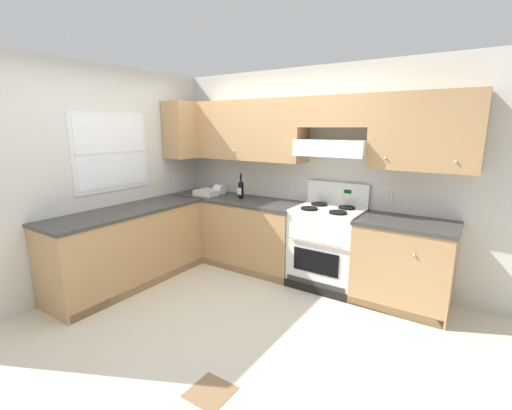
# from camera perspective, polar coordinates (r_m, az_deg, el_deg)

# --- Properties ---
(ground_plane) EXTENTS (7.04, 7.04, 0.00)m
(ground_plane) POSITION_cam_1_polar(r_m,az_deg,el_deg) (3.78, -7.53, -16.78)
(ground_plane) COLOR beige
(floor_accent_tile) EXTENTS (0.30, 0.30, 0.01)m
(floor_accent_tile) POSITION_cam_1_polar(r_m,az_deg,el_deg) (2.85, -7.43, -27.89)
(floor_accent_tile) COLOR olive
(floor_accent_tile) RESTS_ON ground_plane
(wall_back) EXTENTS (4.68, 0.57, 2.55)m
(wall_back) POSITION_cam_1_polar(r_m,az_deg,el_deg) (4.38, 9.35, 7.63)
(wall_back) COLOR silver
(wall_back) RESTS_ON ground_plane
(wall_left) EXTENTS (0.47, 4.00, 2.55)m
(wall_left) POSITION_cam_1_polar(r_m,az_deg,el_deg) (4.67, -21.12, 5.57)
(wall_left) COLOR silver
(wall_left) RESTS_ON ground_plane
(counter_back_run) EXTENTS (3.60, 0.65, 0.91)m
(counter_back_run) POSITION_cam_1_polar(r_m,az_deg,el_deg) (4.46, 4.17, -5.67)
(counter_back_run) COLOR tan
(counter_back_run) RESTS_ON ground_plane
(counter_left_run) EXTENTS (0.63, 1.91, 0.91)m
(counter_left_run) POSITION_cam_1_polar(r_m,az_deg,el_deg) (4.45, -20.01, -6.46)
(counter_left_run) COLOR tan
(counter_left_run) RESTS_ON ground_plane
(stove) EXTENTS (0.76, 0.62, 1.20)m
(stove) POSITION_cam_1_polar(r_m,az_deg,el_deg) (4.22, 11.36, -6.59)
(stove) COLOR white
(stove) RESTS_ON ground_plane
(wine_bottle) EXTENTS (0.07, 0.08, 0.34)m
(wine_bottle) POSITION_cam_1_polar(r_m,az_deg,el_deg) (4.68, -2.47, 2.69)
(wine_bottle) COLOR black
(wine_bottle) RESTS_ON counter_back_run
(bowl) EXTENTS (0.32, 0.28, 0.07)m
(bowl) POSITION_cam_1_polar(r_m,az_deg,el_deg) (4.97, -7.86, 1.90)
(bowl) COLOR white
(bowl) RESTS_ON counter_back_run
(paper_towel_roll) EXTENTS (0.14, 0.14, 0.14)m
(paper_towel_roll) POSITION_cam_1_polar(r_m,az_deg,el_deg) (4.98, -5.97, 2.50)
(paper_towel_roll) COLOR white
(paper_towel_roll) RESTS_ON counter_back_run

